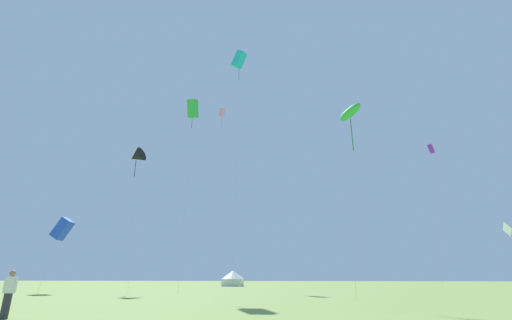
{
  "coord_description": "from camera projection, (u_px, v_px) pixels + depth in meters",
  "views": [
    {
      "loc": [
        7.28,
        -5.99,
        1.44
      ],
      "look_at": [
        0.0,
        32.0,
        14.55
      ],
      "focal_mm": 24.54,
      "sensor_mm": 36.0,
      "label": 1
    }
  ],
  "objects": [
    {
      "name": "kite_green_box",
      "position": [
        193.0,
        109.0,
        40.43
      ],
      "size": [
        1.2,
        2.34,
        21.2
      ],
      "color": "green",
      "rests_on": "ground"
    },
    {
      "name": "kite_pink_box",
      "position": [
        222.0,
        113.0,
        66.86
      ],
      "size": [
        2.15,
        2.34,
        32.41
      ],
      "color": "pink",
      "rests_on": "ground"
    },
    {
      "name": "kite_cyan_box",
      "position": [
        239.0,
        60.0,
        46.85
      ],
      "size": [
        2.24,
        2.55,
        30.48
      ],
      "color": "#1EB7CC",
      "rests_on": "ground"
    },
    {
      "name": "person_spectator",
      "position": [
        8.0,
        295.0,
        13.2
      ],
      "size": [
        0.57,
        0.34,
        1.73
      ],
      "color": "#2D2D33",
      "rests_on": "ground"
    },
    {
      "name": "kite_purple_box",
      "position": [
        431.0,
        149.0,
        52.38
      ],
      "size": [
        2.48,
        1.66,
        20.57
      ],
      "color": "purple",
      "rests_on": "ground"
    },
    {
      "name": "kite_green_parafoil",
      "position": [
        350.0,
        113.0,
        29.11
      ],
      "size": [
        2.38,
        3.31,
        15.06
      ],
      "color": "green",
      "rests_on": "ground"
    },
    {
      "name": "kite_black_delta",
      "position": [
        136.0,
        156.0,
        47.67
      ],
      "size": [
        2.92,
        2.4,
        18.45
      ],
      "color": "black",
      "rests_on": "ground"
    },
    {
      "name": "festival_tent_left",
      "position": [
        233.0,
        278.0,
        66.62
      ],
      "size": [
        4.37,
        4.37,
        2.84
      ],
      "color": "white",
      "rests_on": "ground"
    },
    {
      "name": "kite_blue_box",
      "position": [
        62.0,
        229.0,
        39.75
      ],
      "size": [
        2.29,
        1.98,
        8.1
      ],
      "color": "blue",
      "rests_on": "ground"
    },
    {
      "name": "kite_white_diamond",
      "position": [
        508.0,
        230.0,
        38.2
      ],
      "size": [
        1.62,
        2.05,
        7.34
      ],
      "color": "white",
      "rests_on": "ground"
    }
  ]
}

